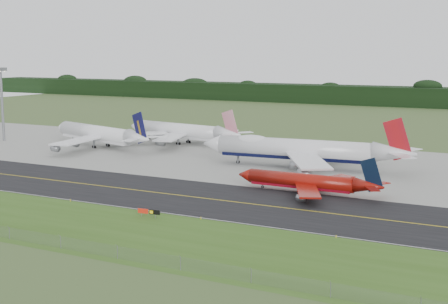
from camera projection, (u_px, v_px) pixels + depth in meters
ground at (220, 196)px, 146.72m from camera, size 600.00×600.00×0.00m
grass_verge at (134, 234)px, 115.94m from camera, size 400.00×30.00×0.01m
taxiway at (212, 199)px, 143.20m from camera, size 400.00×32.00×0.02m
apron at (296, 162)px, 191.56m from camera, size 400.00×78.00×0.01m
taxiway_centreline at (212, 199)px, 143.19m from camera, size 400.00×0.40×0.00m
taxiway_edge_line at (177, 214)px, 129.57m from camera, size 400.00×0.25×0.00m
perimeter_fence at (88, 247)px, 104.34m from camera, size 320.00×0.10×320.00m
horizon_treeline at (423, 98)px, 386.59m from camera, size 700.00×25.00×12.00m
jet_ba_747 at (301, 150)px, 181.02m from camera, size 63.53×52.45×15.96m
jet_red_737 at (309, 182)px, 148.96m from camera, size 36.60×29.95×9.91m
jet_navy_gold at (100, 134)px, 221.17m from camera, size 54.05×45.93×14.24m
jet_star_tail at (183, 131)px, 229.51m from camera, size 52.62×43.51×13.90m
floodlight_mast at (1, 91)px, 235.63m from camera, size 3.45×3.45×27.81m
taxiway_sign at (149, 212)px, 127.22m from camera, size 5.02×0.68×1.68m
edge_marker_left at (70, 200)px, 141.05m from camera, size 0.16×0.16×0.50m
edge_marker_center at (201, 218)px, 125.85m from camera, size 0.16×0.16×0.50m
edge_marker_right at (336, 237)px, 113.19m from camera, size 0.16×0.16×0.50m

